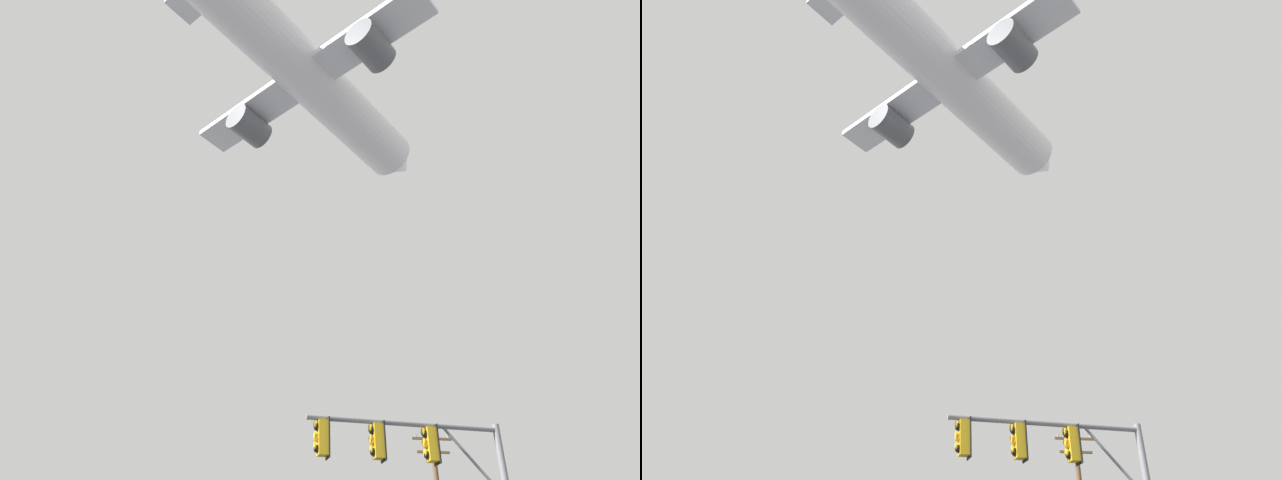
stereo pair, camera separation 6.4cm
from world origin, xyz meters
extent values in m
cylinder|color=slate|center=(2.98, 8.33, 5.71)|extent=(5.59, 0.79, 0.15)
cylinder|color=slate|center=(4.93, 8.56, 4.76)|extent=(1.74, 0.28, 1.95)
cube|color=gold|center=(0.64, 8.06, 5.18)|extent=(0.30, 0.35, 0.90)
cylinder|color=gold|center=(0.64, 8.06, 5.69)|extent=(0.05, 0.05, 0.12)
cube|color=black|center=(0.78, 8.08, 5.18)|extent=(0.08, 0.46, 1.04)
sphere|color=black|center=(0.50, 8.05, 5.45)|extent=(0.20, 0.20, 0.20)
cylinder|color=gold|center=(0.43, 8.04, 5.51)|extent=(0.06, 0.21, 0.21)
sphere|color=orange|center=(0.50, 8.05, 5.17)|extent=(0.20, 0.20, 0.20)
cylinder|color=gold|center=(0.43, 8.04, 5.23)|extent=(0.06, 0.21, 0.21)
sphere|color=black|center=(0.50, 8.05, 4.89)|extent=(0.20, 0.20, 0.20)
cylinder|color=gold|center=(0.43, 8.04, 4.95)|extent=(0.06, 0.21, 0.21)
cube|color=gold|center=(2.17, 8.24, 5.18)|extent=(0.30, 0.35, 0.90)
cylinder|color=gold|center=(2.17, 8.24, 5.69)|extent=(0.05, 0.05, 0.12)
cube|color=black|center=(2.31, 8.26, 5.18)|extent=(0.08, 0.46, 1.04)
sphere|color=black|center=(2.03, 8.22, 5.45)|extent=(0.20, 0.20, 0.20)
cylinder|color=gold|center=(1.96, 8.22, 5.51)|extent=(0.06, 0.21, 0.21)
sphere|color=orange|center=(2.03, 8.22, 5.17)|extent=(0.20, 0.20, 0.20)
cylinder|color=gold|center=(1.96, 8.22, 5.23)|extent=(0.06, 0.21, 0.21)
sphere|color=black|center=(2.03, 8.22, 4.89)|extent=(0.20, 0.20, 0.20)
cylinder|color=gold|center=(1.96, 8.22, 4.95)|extent=(0.06, 0.21, 0.21)
cube|color=gold|center=(3.70, 8.42, 5.18)|extent=(0.30, 0.35, 0.90)
cylinder|color=gold|center=(3.70, 8.42, 5.69)|extent=(0.05, 0.05, 0.12)
cube|color=black|center=(3.84, 8.43, 5.18)|extent=(0.08, 0.46, 1.04)
sphere|color=black|center=(3.56, 8.40, 5.45)|extent=(0.20, 0.20, 0.20)
cylinder|color=gold|center=(3.49, 8.39, 5.51)|extent=(0.06, 0.21, 0.21)
sphere|color=orange|center=(3.56, 8.40, 5.17)|extent=(0.20, 0.20, 0.20)
cylinder|color=gold|center=(3.49, 8.39, 5.23)|extent=(0.06, 0.21, 0.21)
sphere|color=black|center=(3.56, 8.40, 4.89)|extent=(0.20, 0.20, 0.20)
cylinder|color=gold|center=(3.49, 8.39, 4.95)|extent=(0.06, 0.21, 0.21)
cube|color=brown|center=(8.46, 22.95, 9.12)|extent=(2.20, 0.12, 0.12)
cube|color=brown|center=(8.46, 22.95, 8.42)|extent=(1.80, 0.12, 0.12)
cylinder|color=gray|center=(7.56, 22.95, 9.24)|extent=(0.10, 0.10, 0.18)
cylinder|color=gray|center=(9.36, 22.95, 9.24)|extent=(0.10, 0.10, 0.18)
cylinder|color=white|center=(1.46, 21.86, 36.50)|extent=(19.55, 19.07, 4.12)
cone|color=white|center=(10.73, 30.81, 36.50)|extent=(4.76, 4.79, 3.92)
cube|color=silver|center=(0.99, 21.41, 35.88)|extent=(17.25, 17.73, 0.46)
cylinder|color=#595B60|center=(-3.27, 25.82, 34.64)|extent=(3.84, 3.82, 2.32)
cylinder|color=#595B60|center=(5.25, 17.00, 34.64)|extent=(3.84, 3.82, 2.32)
camera|label=1|loc=(-1.17, -6.70, 1.41)|focal=30.59mm
camera|label=2|loc=(-1.11, -6.71, 1.41)|focal=30.59mm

